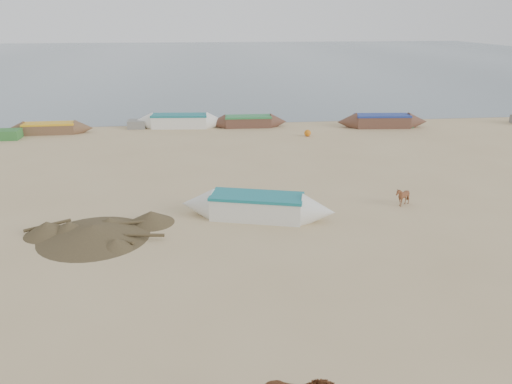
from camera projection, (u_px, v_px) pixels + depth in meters
ground at (270, 262)px, 16.09m from camera, size 140.00×140.00×0.00m
sea at (208, 58)px, 92.87m from camera, size 160.00×160.00×0.00m
calf_front at (403, 197)px, 20.75m from camera, size 0.82×0.75×0.81m
near_canoe at (257, 206)px, 19.46m from camera, size 6.20×2.94×0.96m
debris_pile at (94, 231)px, 17.81m from camera, size 4.80×4.80×0.48m
waterline_canoes at (201, 123)px, 34.76m from camera, size 57.09×3.84×0.94m
beach_clutter at (277, 125)px, 34.73m from camera, size 42.77×4.68×0.64m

